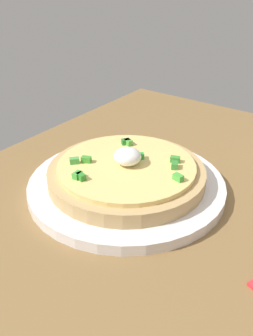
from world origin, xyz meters
TOP-DOWN VIEW (x-y plane):
  - dining_table at (0.00, 0.00)cm, footprint 91.76×64.02cm
  - plate at (-6.62, -7.73)cm, footprint 27.30×27.30cm
  - pizza at (-6.62, -7.73)cm, footprint 21.65×21.65cm

SIDE VIEW (x-z plane):
  - dining_table at x=0.00cm, z-range 0.00..2.54cm
  - plate at x=-6.62cm, z-range 2.54..4.02cm
  - pizza at x=-6.62cm, z-range 2.89..7.83cm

